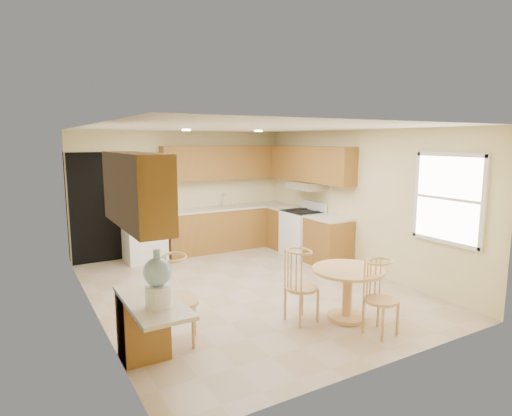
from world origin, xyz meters
TOP-DOWN VIEW (x-y plane):
  - floor at (0.00, 0.00)m, footprint 5.50×5.50m
  - ceiling at (0.00, 0.00)m, footprint 4.50×5.50m
  - wall_back at (0.00, 2.75)m, footprint 4.50×0.02m
  - wall_front at (0.00, -2.75)m, footprint 4.50×0.02m
  - wall_left at (-2.25, 0.00)m, footprint 0.02×5.50m
  - wall_right at (2.25, 0.00)m, footprint 0.02×5.50m
  - doorway at (-1.75, 2.73)m, footprint 0.90×0.02m
  - base_cab_back at (0.88, 2.45)m, footprint 2.75×0.60m
  - counter_back at (0.88, 2.45)m, footprint 2.75×0.63m
  - base_cab_right_a at (1.95, 1.85)m, footprint 0.60×0.59m
  - counter_right_a at (1.95, 1.85)m, footprint 0.63×0.59m
  - base_cab_right_b at (1.95, 0.40)m, footprint 0.60×0.80m
  - counter_right_b at (1.95, 0.40)m, footprint 0.63×0.80m
  - upper_cab_back at (0.88, 2.58)m, footprint 2.75×0.33m
  - upper_cab_right at (2.08, 1.21)m, footprint 0.33×2.42m
  - upper_cab_left at (-2.08, -1.60)m, footprint 0.33×1.40m
  - sink at (0.85, 2.45)m, footprint 0.78×0.44m
  - range_hood at (2.00, 1.18)m, footprint 0.50×0.76m
  - desk_pedestal at (-2.00, -1.32)m, footprint 0.48×0.42m
  - desk_top at (-2.00, -1.70)m, footprint 0.50×1.20m
  - window at (2.23, -1.85)m, footprint 0.06×1.12m
  - can_light_a at (-0.50, 1.20)m, footprint 0.14×0.14m
  - can_light_b at (0.90, 1.20)m, footprint 0.14×0.14m
  - refrigerator at (-0.95, 2.40)m, footprint 0.73×0.71m
  - stove at (1.92, 1.18)m, footprint 0.65×0.76m
  - dining_table at (0.56, -1.67)m, footprint 0.92×0.92m
  - chair_table_a at (0.01, -1.51)m, footprint 0.42×0.54m
  - chair_table_b at (0.61, -2.29)m, footprint 0.40×0.40m
  - chair_desk at (-1.55, -1.30)m, footprint 0.45×0.58m
  - water_crock at (-2.00, -1.91)m, footprint 0.27×0.27m

SIDE VIEW (x-z plane):
  - floor at x=0.00m, z-range 0.00..0.00m
  - desk_pedestal at x=-2.00m, z-range 0.00..0.72m
  - base_cab_back at x=0.88m, z-range 0.00..0.87m
  - base_cab_right_a at x=1.95m, z-range 0.00..0.87m
  - base_cab_right_b at x=1.95m, z-range 0.00..0.87m
  - dining_table at x=0.56m, z-range 0.11..0.79m
  - stove at x=1.92m, z-range -0.08..1.01m
  - chair_table_b at x=0.61m, z-range 0.10..0.99m
  - chair_table_a at x=0.01m, z-range 0.10..1.04m
  - chair_desk at x=-1.55m, z-range 0.11..1.13m
  - desk_top at x=-2.00m, z-range 0.73..0.77m
  - refrigerator at x=-0.95m, z-range 0.00..1.66m
  - counter_back at x=0.88m, z-range 0.87..0.91m
  - counter_right_a at x=1.95m, z-range 0.87..0.91m
  - counter_right_b at x=1.95m, z-range 0.87..0.91m
  - sink at x=0.85m, z-range 0.91..0.92m
  - water_crock at x=-2.00m, z-range 0.74..1.29m
  - doorway at x=-1.75m, z-range 0.00..2.10m
  - wall_back at x=0.00m, z-range 0.00..2.50m
  - wall_front at x=0.00m, z-range 0.00..2.50m
  - wall_left at x=-2.25m, z-range 0.00..2.50m
  - wall_right at x=2.25m, z-range 0.00..2.50m
  - range_hood at x=2.00m, z-range 1.35..1.49m
  - window at x=2.23m, z-range 0.85..2.15m
  - upper_cab_back at x=0.88m, z-range 1.50..2.20m
  - upper_cab_right at x=2.08m, z-range 1.50..2.20m
  - upper_cab_left at x=-2.08m, z-range 1.50..2.20m
  - can_light_a at x=-0.50m, z-range 2.48..2.49m
  - can_light_b at x=0.90m, z-range 2.48..2.49m
  - ceiling at x=0.00m, z-range 2.49..2.51m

